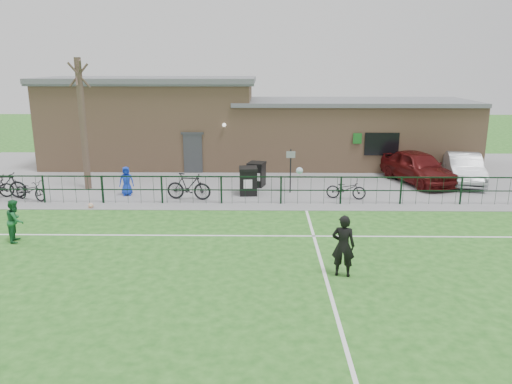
{
  "coord_description": "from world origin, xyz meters",
  "views": [
    {
      "loc": [
        0.26,
        -12.2,
        5.8
      ],
      "look_at": [
        0.0,
        5.0,
        1.3
      ],
      "focal_mm": 35.0,
      "sensor_mm": 36.0,
      "label": 1
    }
  ],
  "objects_px": {
    "wheelie_bin_right": "(248,182)",
    "spectator_child": "(126,181)",
    "wheelie_bin_left": "(257,175)",
    "ball_ground": "(91,206)",
    "sign_post": "(290,171)",
    "bicycle_e": "(346,189)",
    "bare_tree": "(83,125)",
    "bicycle_b": "(4,185)",
    "outfield_player": "(15,221)",
    "car_silver": "(464,168)",
    "bicycle_d": "(189,186)",
    "car_maroon": "(418,167)",
    "bicycle_c": "(30,190)"
  },
  "relations": [
    {
      "from": "car_silver",
      "to": "wheelie_bin_right",
      "type": "bearing_deg",
      "value": -154.8
    },
    {
      "from": "spectator_child",
      "to": "outfield_player",
      "type": "xyz_separation_m",
      "value": [
        -2.12,
        -5.88,
        0.05
      ]
    },
    {
      "from": "wheelie_bin_right",
      "to": "bicycle_b",
      "type": "xyz_separation_m",
      "value": [
        -10.65,
        -0.8,
        0.0
      ]
    },
    {
      "from": "car_silver",
      "to": "bicycle_b",
      "type": "xyz_separation_m",
      "value": [
        -21.16,
        -3.18,
        -0.14
      ]
    },
    {
      "from": "bicycle_d",
      "to": "bicycle_e",
      "type": "relative_size",
      "value": 1.14
    },
    {
      "from": "bicycle_d",
      "to": "wheelie_bin_left",
      "type": "bearing_deg",
      "value": -41.69
    },
    {
      "from": "car_silver",
      "to": "bicycle_d",
      "type": "xyz_separation_m",
      "value": [
        -13.05,
        -3.31,
        -0.13
      ]
    },
    {
      "from": "sign_post",
      "to": "bicycle_e",
      "type": "height_order",
      "value": "sign_post"
    },
    {
      "from": "sign_post",
      "to": "ball_ground",
      "type": "xyz_separation_m",
      "value": [
        -8.27,
        -2.6,
        -0.91
      ]
    },
    {
      "from": "bicycle_d",
      "to": "car_maroon",
      "type": "bearing_deg",
      "value": -65.35
    },
    {
      "from": "bicycle_c",
      "to": "bicycle_d",
      "type": "xyz_separation_m",
      "value": [
        6.8,
        0.2,
        0.15
      ]
    },
    {
      "from": "bicycle_b",
      "to": "bare_tree",
      "type": "bearing_deg",
      "value": -63.43
    },
    {
      "from": "wheelie_bin_right",
      "to": "bicycle_d",
      "type": "distance_m",
      "value": 2.7
    },
    {
      "from": "bare_tree",
      "to": "bicycle_e",
      "type": "relative_size",
      "value": 3.54
    },
    {
      "from": "sign_post",
      "to": "bicycle_d",
      "type": "xyz_separation_m",
      "value": [
        -4.44,
        -1.25,
        -0.42
      ]
    },
    {
      "from": "car_silver",
      "to": "ball_ground",
      "type": "height_order",
      "value": "car_silver"
    },
    {
      "from": "sign_post",
      "to": "bicycle_c",
      "type": "distance_m",
      "value": 11.35
    },
    {
      "from": "spectator_child",
      "to": "bare_tree",
      "type": "bearing_deg",
      "value": 138.23
    },
    {
      "from": "wheelie_bin_right",
      "to": "bicycle_b",
      "type": "height_order",
      "value": "bicycle_b"
    },
    {
      "from": "bare_tree",
      "to": "spectator_child",
      "type": "xyz_separation_m",
      "value": [
        2.17,
        -1.24,
        -2.33
      ]
    },
    {
      "from": "wheelie_bin_right",
      "to": "spectator_child",
      "type": "height_order",
      "value": "spectator_child"
    },
    {
      "from": "bicycle_d",
      "to": "bicycle_b",
      "type": "bearing_deg",
      "value": 97.12
    },
    {
      "from": "wheelie_bin_right",
      "to": "outfield_player",
      "type": "height_order",
      "value": "outfield_player"
    },
    {
      "from": "bare_tree",
      "to": "sign_post",
      "type": "bearing_deg",
      "value": -4.0
    },
    {
      "from": "sign_post",
      "to": "car_silver",
      "type": "relative_size",
      "value": 0.46
    },
    {
      "from": "wheelie_bin_left",
      "to": "spectator_child",
      "type": "xyz_separation_m",
      "value": [
        -5.77,
        -1.78,
        0.11
      ]
    },
    {
      "from": "car_maroon",
      "to": "bicycle_e",
      "type": "height_order",
      "value": "car_maroon"
    },
    {
      "from": "bare_tree",
      "to": "outfield_player",
      "type": "relative_size",
      "value": 4.21
    },
    {
      "from": "bare_tree",
      "to": "car_silver",
      "type": "relative_size",
      "value": 1.38
    },
    {
      "from": "bare_tree",
      "to": "car_silver",
      "type": "distance_m",
      "value": 18.29
    },
    {
      "from": "spectator_child",
      "to": "ball_ground",
      "type": "height_order",
      "value": "spectator_child"
    },
    {
      "from": "wheelie_bin_left",
      "to": "spectator_child",
      "type": "distance_m",
      "value": 6.04
    },
    {
      "from": "outfield_player",
      "to": "bicycle_d",
      "type": "bearing_deg",
      "value": -56.75
    },
    {
      "from": "wheelie_bin_left",
      "to": "ball_ground",
      "type": "xyz_separation_m",
      "value": [
        -6.72,
        -3.81,
        -0.44
      ]
    },
    {
      "from": "spectator_child",
      "to": "sign_post",
      "type": "bearing_deg",
      "value": -7.67
    },
    {
      "from": "car_maroon",
      "to": "bicycle_d",
      "type": "height_order",
      "value": "car_maroon"
    },
    {
      "from": "sign_post",
      "to": "bicycle_e",
      "type": "xyz_separation_m",
      "value": [
        2.37,
        -1.04,
        -0.55
      ]
    },
    {
      "from": "bare_tree",
      "to": "bicycle_d",
      "type": "bearing_deg",
      "value": -20.77
    },
    {
      "from": "bicycle_d",
      "to": "bicycle_e",
      "type": "height_order",
      "value": "bicycle_d"
    },
    {
      "from": "bicycle_c",
      "to": "ball_ground",
      "type": "relative_size",
      "value": 7.29
    },
    {
      "from": "sign_post",
      "to": "bicycle_b",
      "type": "distance_m",
      "value": 12.61
    },
    {
      "from": "bare_tree",
      "to": "bicycle_d",
      "type": "height_order",
      "value": "bare_tree"
    },
    {
      "from": "car_silver",
      "to": "car_maroon",
      "type": "bearing_deg",
      "value": -165.64
    },
    {
      "from": "bare_tree",
      "to": "ball_ground",
      "type": "bearing_deg",
      "value": -69.53
    },
    {
      "from": "car_maroon",
      "to": "bicycle_b",
      "type": "relative_size",
      "value": 2.41
    },
    {
      "from": "bicycle_b",
      "to": "wheelie_bin_right",
      "type": "bearing_deg",
      "value": -89.44
    },
    {
      "from": "bicycle_b",
      "to": "bicycle_c",
      "type": "xyz_separation_m",
      "value": [
        1.31,
        -0.32,
        -0.14
      ]
    },
    {
      "from": "bicycle_b",
      "to": "ball_ground",
      "type": "height_order",
      "value": "bicycle_b"
    },
    {
      "from": "bare_tree",
      "to": "bicycle_d",
      "type": "distance_m",
      "value": 5.9
    },
    {
      "from": "bicycle_e",
      "to": "bare_tree",
      "type": "bearing_deg",
      "value": 92.99
    }
  ]
}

